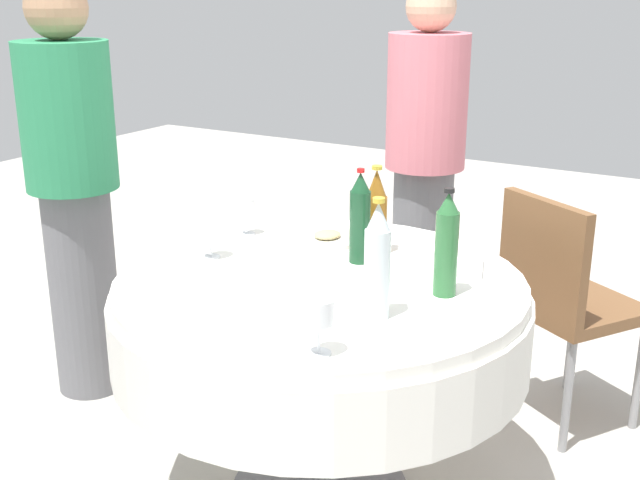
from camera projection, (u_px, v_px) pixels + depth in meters
dining_table at (320, 325)px, 2.40m from camera, size 1.24×1.24×0.74m
bottle_dark_green_left at (360, 219)px, 2.44m from camera, size 0.06×0.06×0.30m
bottle_clear_rear at (377, 262)px, 2.03m from camera, size 0.07×0.07×0.32m
bottle_amber_inner at (376, 213)px, 2.52m from camera, size 0.07×0.07×0.29m
bottle_green_front at (446, 246)px, 2.18m from camera, size 0.06×0.06×0.31m
wine_glass_front at (210, 230)px, 2.49m from camera, size 0.08×0.08×0.13m
wine_glass_right at (319, 313)px, 1.84m from camera, size 0.07×0.07×0.14m
wine_glass_mid at (246, 209)px, 2.72m from camera, size 0.06×0.06×0.13m
plate_east at (327, 239)px, 2.66m from camera, size 0.21×0.21×0.04m
plate_outer at (333, 285)px, 2.27m from camera, size 0.26×0.26×0.02m
knife_rear at (193, 319)px, 2.06m from camera, size 0.13×0.15×0.00m
spoon_inner at (378, 341)px, 1.93m from camera, size 0.12×0.16×0.00m
folded_napkin at (454, 264)px, 2.43m from camera, size 0.22×0.22×0.02m
person_left at (74, 186)px, 3.00m from camera, size 0.34×0.34×1.59m
person_front at (425, 163)px, 3.43m from camera, size 0.34×0.34×1.57m
chair_mid at (561, 293)px, 2.83m from camera, size 0.55×0.55×0.87m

